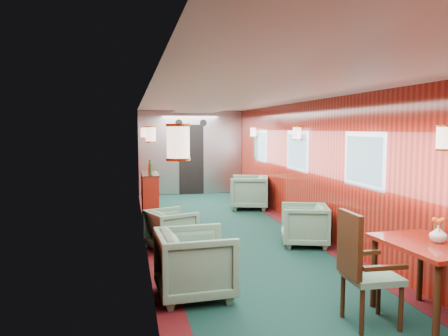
{
  "coord_description": "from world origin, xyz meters",
  "views": [
    {
      "loc": [
        -1.74,
        -6.56,
        1.9
      ],
      "look_at": [
        0.0,
        1.43,
        1.15
      ],
      "focal_mm": 35.0,
      "sensor_mm": 36.0,
      "label": 1
    }
  ],
  "objects_px": {
    "armchair_left_far": "(171,229)",
    "armchair_right_near": "(304,225)",
    "armchair_right_far": "(249,192)",
    "dining_table": "(429,256)",
    "side_chair": "(362,264)",
    "credenza": "(150,196)",
    "armchair_left_near": "(195,263)"
  },
  "relations": [
    {
      "from": "armchair_left_far",
      "to": "armchair_right_near",
      "type": "relative_size",
      "value": 0.93
    },
    {
      "from": "armchair_right_far",
      "to": "armchair_left_far",
      "type": "bearing_deg",
      "value": -17.35
    },
    {
      "from": "dining_table",
      "to": "side_chair",
      "type": "xyz_separation_m",
      "value": [
        -0.68,
        0.06,
        -0.06
      ]
    },
    {
      "from": "credenza",
      "to": "armchair_left_far",
      "type": "relative_size",
      "value": 1.82
    },
    {
      "from": "side_chair",
      "to": "armchair_right_far",
      "type": "xyz_separation_m",
      "value": [
        0.59,
        6.13,
        -0.21
      ]
    },
    {
      "from": "side_chair",
      "to": "armchair_right_near",
      "type": "relative_size",
      "value": 1.51
    },
    {
      "from": "armchair_left_far",
      "to": "armchair_left_near",
      "type": "bearing_deg",
      "value": 161.03
    },
    {
      "from": "armchair_left_far",
      "to": "armchair_right_near",
      "type": "xyz_separation_m",
      "value": [
        2.13,
        -0.26,
        0.02
      ]
    },
    {
      "from": "dining_table",
      "to": "armchair_right_far",
      "type": "relative_size",
      "value": 1.26
    },
    {
      "from": "dining_table",
      "to": "armchair_left_near",
      "type": "xyz_separation_m",
      "value": [
        -2.14,
        1.11,
        -0.28
      ]
    },
    {
      "from": "side_chair",
      "to": "armchair_right_far",
      "type": "distance_m",
      "value": 6.17
    },
    {
      "from": "armchair_left_far",
      "to": "armchair_right_near",
      "type": "height_order",
      "value": "armchair_right_near"
    },
    {
      "from": "side_chair",
      "to": "armchair_left_far",
      "type": "distance_m",
      "value": 3.46
    },
    {
      "from": "dining_table",
      "to": "side_chair",
      "type": "height_order",
      "value": "side_chair"
    },
    {
      "from": "side_chair",
      "to": "credenza",
      "type": "bearing_deg",
      "value": 109.75
    },
    {
      "from": "armchair_left_far",
      "to": "armchair_right_near",
      "type": "bearing_deg",
      "value": -118.1
    },
    {
      "from": "armchair_right_near",
      "to": "armchair_right_far",
      "type": "bearing_deg",
      "value": -162.61
    },
    {
      "from": "credenza",
      "to": "armchair_right_near",
      "type": "height_order",
      "value": "credenza"
    },
    {
      "from": "credenza",
      "to": "armchair_right_far",
      "type": "xyz_separation_m",
      "value": [
        2.35,
        0.75,
        -0.1
      ]
    },
    {
      "from": "armchair_left_near",
      "to": "armchair_right_far",
      "type": "height_order",
      "value": "armchair_right_far"
    },
    {
      "from": "armchair_left_near",
      "to": "credenza",
      "type": "bearing_deg",
      "value": 0.78
    },
    {
      "from": "dining_table",
      "to": "credenza",
      "type": "distance_m",
      "value": 5.97
    },
    {
      "from": "credenza",
      "to": "armchair_right_near",
      "type": "xyz_separation_m",
      "value": [
        2.36,
        -2.55,
        -0.16
      ]
    },
    {
      "from": "dining_table",
      "to": "armchair_left_far",
      "type": "xyz_separation_m",
      "value": [
        -2.21,
        3.15,
        -0.35
      ]
    },
    {
      "from": "armchair_left_far",
      "to": "armchair_right_far",
      "type": "distance_m",
      "value": 3.71
    },
    {
      "from": "armchair_left_near",
      "to": "side_chair",
      "type": "bearing_deg",
      "value": -129.13
    },
    {
      "from": "side_chair",
      "to": "armchair_right_near",
      "type": "bearing_deg",
      "value": 79.67
    },
    {
      "from": "dining_table",
      "to": "armchair_left_far",
      "type": "height_order",
      "value": "dining_table"
    },
    {
      "from": "armchair_right_near",
      "to": "armchair_right_far",
      "type": "relative_size",
      "value": 0.85
    },
    {
      "from": "armchair_left_near",
      "to": "armchair_left_far",
      "type": "distance_m",
      "value": 2.04
    },
    {
      "from": "armchair_right_near",
      "to": "armchair_right_far",
      "type": "distance_m",
      "value": 3.3
    },
    {
      "from": "armchair_right_far",
      "to": "credenza",
      "type": "bearing_deg",
      "value": -54.74
    }
  ]
}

